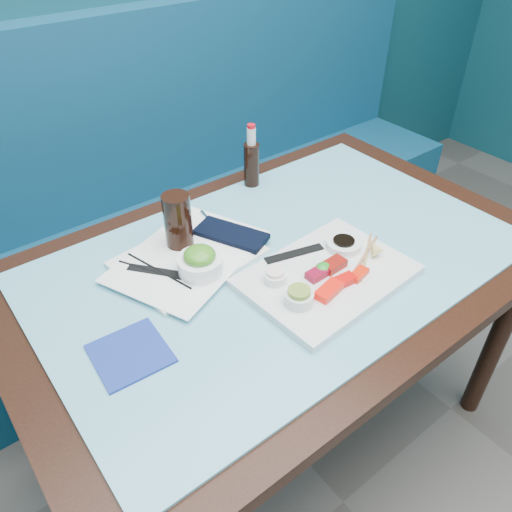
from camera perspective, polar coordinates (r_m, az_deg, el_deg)
booth_bench at (r=2.10m, az=-12.41°, el=2.84°), size 3.00×0.56×1.17m
dining_table at (r=1.35m, az=2.70°, el=-3.21°), size 1.40×0.90×0.75m
glass_top at (r=1.29m, az=2.81°, el=-0.31°), size 1.22×0.76×0.01m
sashimi_plate at (r=1.23m, az=8.12°, el=-2.29°), size 0.42×0.31×0.02m
salmon_left at (r=1.16m, az=8.33°, el=-3.93°), size 0.08×0.05×0.02m
salmon_mid at (r=1.19m, az=9.87°, el=-2.84°), size 0.07×0.04×0.02m
salmon_right at (r=1.22m, az=11.66°, el=-2.04°), size 0.06×0.04×0.01m
tuna_left at (r=1.20m, az=7.01°, el=-2.05°), size 0.06×0.03×0.02m
tuna_right at (r=1.23m, az=8.87°, el=-0.99°), size 0.06×0.04×0.02m
seaweed_garnish at (r=1.22m, az=7.72°, el=-1.36°), size 0.05×0.04×0.02m
ramekin_wasabi at (r=1.13m, az=4.91°, el=-4.80°), size 0.08×0.08×0.03m
wasabi_fill at (r=1.11m, az=4.97°, el=-4.06°), size 0.06×0.06×0.01m
ramekin_ginger at (r=1.18m, az=2.19°, el=-2.46°), size 0.06×0.06×0.02m
ginger_fill at (r=1.17m, az=2.20°, el=-1.87°), size 0.05×0.05×0.01m
soy_dish at (r=1.31m, az=9.96°, el=1.33°), size 0.11×0.11×0.02m
soy_fill at (r=1.30m, az=10.02°, el=1.75°), size 0.07×0.07×0.01m
lemon_wedge at (r=1.29m, az=13.78°, el=0.63°), size 0.05×0.05×0.04m
chopstick_sleeve at (r=1.27m, az=4.40°, el=0.29°), size 0.16×0.06×0.00m
wooden_chopstick_a at (r=1.28m, az=12.16°, el=-0.17°), size 0.19×0.09×0.01m
wooden_chopstick_b at (r=1.29m, az=12.46°, el=-0.01°), size 0.17×0.12×0.01m
serving_tray at (r=1.29m, az=-7.72°, el=-0.17°), size 0.37×0.29×0.01m
paper_placemat at (r=1.29m, az=-7.75°, el=0.09°), size 0.46×0.40×0.00m
seaweed_bowl at (r=1.22m, az=-6.38°, el=-1.02°), size 0.11×0.11×0.04m
seaweed_salad at (r=1.20m, az=-6.48°, el=0.09°), size 0.10×0.10×0.04m
cola_glass at (r=1.29m, az=-8.92°, el=4.00°), size 0.09×0.09×0.15m
navy_pouch at (r=1.34m, az=-2.86°, el=2.49°), size 0.16×0.21×0.02m
fork at (r=1.41m, az=-5.54°, el=4.28°), size 0.02×0.08×0.01m
black_chopstick_a at (r=1.25m, az=-11.38°, el=-1.79°), size 0.11×0.19×0.01m
black_chopstick_b at (r=1.25m, az=-11.06°, el=-1.65°), size 0.06×0.21×0.01m
tray_sleeve at (r=1.25m, az=-11.22°, el=-1.75°), size 0.12×0.14×0.00m
cola_bottle_body at (r=1.57m, az=-0.52°, el=10.39°), size 0.06×0.06×0.14m
cola_bottle_neck at (r=1.53m, az=-0.54°, el=13.53°), size 0.03×0.03×0.05m
cola_bottle_cap at (r=1.52m, az=-0.55°, el=14.61°), size 0.03×0.03×0.01m
blue_napkin at (r=1.08m, az=-14.17°, el=-10.75°), size 0.16×0.16×0.01m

